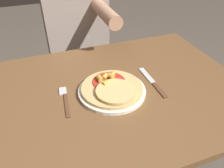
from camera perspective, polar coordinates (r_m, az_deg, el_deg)
dining_table at (r=0.96m, az=1.06°, el=-7.36°), size 1.06×0.78×0.76m
plate at (r=0.86m, az=-0.00°, el=-1.77°), size 0.26×0.26×0.01m
pizza at (r=0.84m, az=0.07°, el=-1.00°), size 0.24×0.24×0.04m
fork at (r=0.84m, az=-12.14°, el=-3.86°), size 0.03×0.18×0.00m
knife at (r=0.92m, az=10.62°, el=0.46°), size 0.02×0.22×0.00m
person_diner at (r=1.42m, az=-9.14°, el=12.97°), size 0.36×0.52×1.27m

